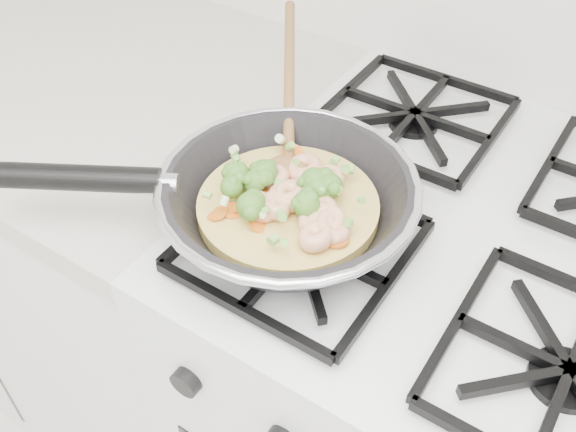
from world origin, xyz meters
The scene contains 3 objects.
stove centered at (0.00, 1.70, 0.46)m, with size 0.60×0.60×0.92m.
counter_left centered at (-0.80, 1.70, 0.45)m, with size 1.00×0.60×0.90m.
skillet centered at (-0.18, 1.57, 0.96)m, with size 0.44×0.47×0.10m.
Camera 1 is at (0.11, 1.13, 1.44)m, focal length 40.17 mm.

